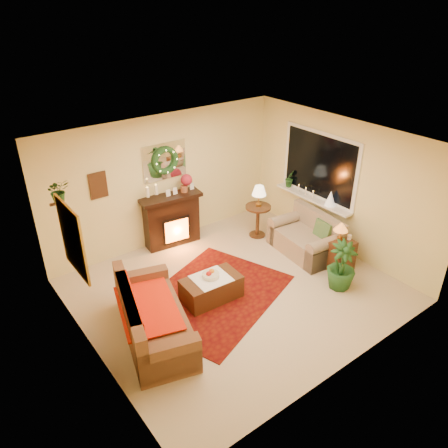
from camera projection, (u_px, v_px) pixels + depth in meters
floor at (236, 290)px, 7.53m from camera, size 5.00×5.00×0.00m
ceiling at (239, 145)px, 6.30m from camera, size 5.00×5.00×0.00m
wall_back at (165, 180)px, 8.49m from camera, size 5.00×5.00×0.00m
wall_front at (352, 294)px, 5.33m from camera, size 5.00×5.00×0.00m
wall_left at (85, 280)px, 5.59m from camera, size 4.50×4.50×0.00m
wall_right at (341, 186)px, 8.24m from camera, size 4.50×4.50×0.00m
area_rug at (213, 295)px, 7.39m from camera, size 2.99×2.63×0.01m
sofa at (154, 312)px, 6.36m from camera, size 1.34×2.08×0.83m
red_throw at (148, 307)px, 6.42m from camera, size 0.81×1.32×0.02m
fireplace at (171, 219)px, 8.68m from camera, size 1.12×0.46×0.99m
poinsettia at (186, 180)px, 8.52m from camera, size 0.23×0.23×0.23m
mantel_candle_a at (148, 192)px, 8.09m from camera, size 0.06×0.06×0.19m
mantel_candle_b at (156, 190)px, 8.20m from camera, size 0.07×0.07×0.20m
mantel_mirror at (165, 161)px, 8.29m from camera, size 0.92×0.02×0.72m
wreath at (166, 161)px, 8.25m from camera, size 0.55×0.11×0.55m
wall_art at (98, 185)px, 7.65m from camera, size 0.32×0.03×0.48m
gold_mirror at (72, 239)px, 5.60m from camera, size 0.03×0.84×1.00m
hanging_plant at (60, 201)px, 6.09m from camera, size 0.33×0.28×0.36m
loveseat at (305, 234)px, 8.42m from camera, size 0.94×1.46×0.80m
window_frame at (320, 166)px, 8.50m from camera, size 0.03×1.86×1.36m
window_glass at (319, 166)px, 8.49m from camera, size 0.02×1.70×1.22m
window_sill at (312, 199)px, 8.76m from camera, size 0.22×1.86×0.04m
mini_tree at (330, 198)px, 8.37m from camera, size 0.21×0.21×0.31m
sill_plant at (290, 178)px, 9.17m from camera, size 0.27×0.22×0.49m
side_table_round at (258, 222)px, 9.06m from camera, size 0.56×0.56×0.68m
lamp_cream at (259, 197)px, 8.81m from camera, size 0.29×0.29×0.45m
end_table_square at (338, 255)px, 8.04m from camera, size 0.50×0.50×0.57m
lamp_tiffany at (341, 231)px, 7.84m from camera, size 0.26×0.26×0.38m
coffee_table at (211, 288)px, 7.23m from camera, size 0.99×0.58×0.41m
fruit_bowl at (211, 275)px, 7.15m from camera, size 0.28×0.28×0.07m
floor_palm at (342, 265)px, 7.41m from camera, size 1.78×1.78×2.62m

